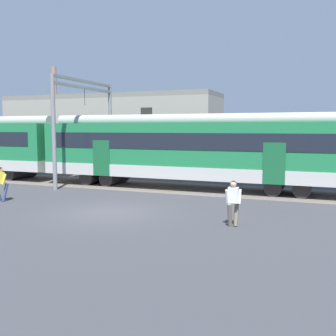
% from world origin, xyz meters
% --- Properties ---
extents(ground_plane, '(160.00, 160.00, 0.00)m').
position_xyz_m(ground_plane, '(0.00, 0.00, 0.00)').
color(ground_plane, '#38383D').
extents(track_bed, '(80.00, 4.40, 0.01)m').
position_xyz_m(track_bed, '(-9.89, 7.38, 0.01)').
color(track_bed, '#605951').
rests_on(track_bed, ground).
extents(pedestrian_yellow, '(0.66, 0.57, 1.67)m').
position_xyz_m(pedestrian_yellow, '(-6.06, 0.27, 0.99)').
color(pedestrian_yellow, navy).
rests_on(pedestrian_yellow, ground).
extents(pedestrian_white, '(0.53, 0.64, 1.67)m').
position_xyz_m(pedestrian_white, '(5.36, -0.47, 0.96)').
color(pedestrian_white, '#6B6051').
rests_on(pedestrian_white, ground).
extents(catenary_gantry, '(0.24, 6.64, 6.53)m').
position_xyz_m(catenary_gantry, '(-5.88, 7.38, 4.31)').
color(catenary_gantry, gray).
rests_on(catenary_gantry, ground).
extents(background_building, '(19.62, 5.00, 9.20)m').
position_xyz_m(background_building, '(-9.51, 16.82, 3.21)').
color(background_building, gray).
rests_on(background_building, ground).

